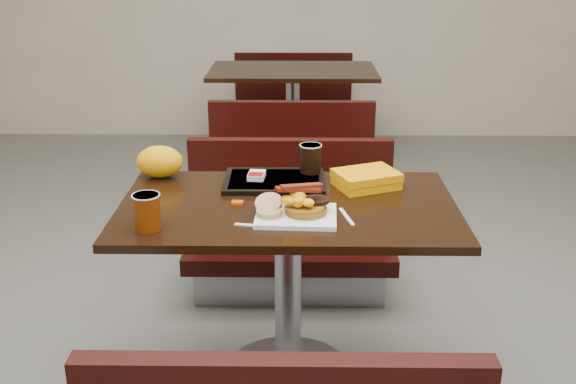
{
  "coord_description": "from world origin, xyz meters",
  "views": [
    {
      "loc": [
        0.03,
        -2.2,
        1.64
      ],
      "look_at": [
        0.0,
        -0.06,
        0.82
      ],
      "focal_mm": 41.61,
      "sensor_mm": 36.0,
      "label": 1
    }
  ],
  "objects_px": {
    "platter": "(296,216)",
    "hashbrown_sleeve_left": "(257,175)",
    "fork": "(250,225)",
    "table_far": "(293,120)",
    "bench_far_s": "(292,150)",
    "bench_near_n": "(290,225)",
    "bench_far_n": "(293,100)",
    "tray": "(274,181)",
    "clamshell": "(366,179)",
    "coffee_cup_near": "(147,212)",
    "coffee_cup_far": "(311,159)",
    "paper_bag": "(160,162)",
    "pancake_stack": "(306,208)",
    "knife": "(347,216)",
    "table_near": "(288,296)"
  },
  "relations": [
    {
      "from": "bench_near_n",
      "to": "platter",
      "type": "xyz_separation_m",
      "value": [
        0.03,
        -0.83,
        0.4
      ]
    },
    {
      "from": "clamshell",
      "to": "paper_bag",
      "type": "height_order",
      "value": "paper_bag"
    },
    {
      "from": "table_far",
      "to": "coffee_cup_far",
      "type": "distance_m",
      "value": 2.35
    },
    {
      "from": "bench_far_s",
      "to": "bench_far_n",
      "type": "distance_m",
      "value": 1.4
    },
    {
      "from": "table_near",
      "to": "pancake_stack",
      "type": "height_order",
      "value": "pancake_stack"
    },
    {
      "from": "bench_near_n",
      "to": "fork",
      "type": "xyz_separation_m",
      "value": [
        -0.12,
        -0.89,
        0.39
      ]
    },
    {
      "from": "table_far",
      "to": "coffee_cup_near",
      "type": "relative_size",
      "value": 10.05
    },
    {
      "from": "bench_far_n",
      "to": "platter",
      "type": "relative_size",
      "value": 3.69
    },
    {
      "from": "coffee_cup_far",
      "to": "coffee_cup_near",
      "type": "bearing_deg",
      "value": -136.11
    },
    {
      "from": "bench_far_n",
      "to": "coffee_cup_far",
      "type": "bearing_deg",
      "value": -88.38
    },
    {
      "from": "coffee_cup_far",
      "to": "clamshell",
      "type": "bearing_deg",
      "value": -28.47
    },
    {
      "from": "bench_far_s",
      "to": "platter",
      "type": "height_order",
      "value": "platter"
    },
    {
      "from": "knife",
      "to": "table_near",
      "type": "bearing_deg",
      "value": -132.85
    },
    {
      "from": "platter",
      "to": "coffee_cup_far",
      "type": "xyz_separation_m",
      "value": [
        0.06,
        0.42,
        0.07
      ]
    },
    {
      "from": "clamshell",
      "to": "paper_bag",
      "type": "distance_m",
      "value": 0.81
    },
    {
      "from": "knife",
      "to": "hashbrown_sleeve_left",
      "type": "distance_m",
      "value": 0.47
    },
    {
      "from": "bench_far_n",
      "to": "hashbrown_sleeve_left",
      "type": "relative_size",
      "value": 11.89
    },
    {
      "from": "tray",
      "to": "coffee_cup_far",
      "type": "bearing_deg",
      "value": 29.37
    },
    {
      "from": "bench_near_n",
      "to": "hashbrown_sleeve_left",
      "type": "relative_size",
      "value": 11.89
    },
    {
      "from": "bench_far_n",
      "to": "paper_bag",
      "type": "height_order",
      "value": "paper_bag"
    },
    {
      "from": "tray",
      "to": "clamshell",
      "type": "distance_m",
      "value": 0.35
    },
    {
      "from": "fork",
      "to": "table_far",
      "type": "bearing_deg",
      "value": 96.31
    },
    {
      "from": "knife",
      "to": "fork",
      "type": "bearing_deg",
      "value": -89.12
    },
    {
      "from": "coffee_cup_far",
      "to": "bench_near_n",
      "type": "bearing_deg",
      "value": 101.84
    },
    {
      "from": "fork",
      "to": "tray",
      "type": "bearing_deg",
      "value": 89.47
    },
    {
      "from": "hashbrown_sleeve_left",
      "to": "fork",
      "type": "bearing_deg",
      "value": -84.68
    },
    {
      "from": "tray",
      "to": "clamshell",
      "type": "bearing_deg",
      "value": -5.81
    },
    {
      "from": "bench_near_n",
      "to": "bench_far_s",
      "type": "bearing_deg",
      "value": 90.0
    },
    {
      "from": "table_far",
      "to": "fork",
      "type": "bearing_deg",
      "value": -92.51
    },
    {
      "from": "platter",
      "to": "tray",
      "type": "height_order",
      "value": "tray"
    },
    {
      "from": "bench_far_s",
      "to": "hashbrown_sleeve_left",
      "type": "height_order",
      "value": "hashbrown_sleeve_left"
    },
    {
      "from": "platter",
      "to": "fork",
      "type": "bearing_deg",
      "value": -153.6
    },
    {
      "from": "platter",
      "to": "hashbrown_sleeve_left",
      "type": "height_order",
      "value": "hashbrown_sleeve_left"
    },
    {
      "from": "clamshell",
      "to": "bench_far_n",
      "type": "bearing_deg",
      "value": 72.88
    },
    {
      "from": "knife",
      "to": "hashbrown_sleeve_left",
      "type": "xyz_separation_m",
      "value": [
        -0.32,
        0.33,
        0.03
      ]
    },
    {
      "from": "coffee_cup_near",
      "to": "coffee_cup_far",
      "type": "xyz_separation_m",
      "value": [
        0.54,
        0.52,
        0.01
      ]
    },
    {
      "from": "pancake_stack",
      "to": "knife",
      "type": "bearing_deg",
      "value": 0.45
    },
    {
      "from": "knife",
      "to": "tray",
      "type": "height_order",
      "value": "tray"
    },
    {
      "from": "tray",
      "to": "pancake_stack",
      "type": "bearing_deg",
      "value": -70.66
    },
    {
      "from": "coffee_cup_near",
      "to": "knife",
      "type": "height_order",
      "value": "coffee_cup_near"
    },
    {
      "from": "table_near",
      "to": "bench_far_s",
      "type": "height_order",
      "value": "table_near"
    },
    {
      "from": "bench_near_n",
      "to": "bench_far_s",
      "type": "relative_size",
      "value": 1.0
    },
    {
      "from": "tray",
      "to": "knife",
      "type": "bearing_deg",
      "value": -52.48
    },
    {
      "from": "bench_far_s",
      "to": "pancake_stack",
      "type": "distance_m",
      "value": 2.06
    },
    {
      "from": "clamshell",
      "to": "platter",
      "type": "bearing_deg",
      "value": -153.32
    },
    {
      "from": "bench_far_s",
      "to": "paper_bag",
      "type": "relative_size",
      "value": 5.49
    },
    {
      "from": "table_far",
      "to": "tray",
      "type": "bearing_deg",
      "value": -91.33
    },
    {
      "from": "platter",
      "to": "paper_bag",
      "type": "distance_m",
      "value": 0.68
    },
    {
      "from": "hashbrown_sleeve_left",
      "to": "clamshell",
      "type": "relative_size",
      "value": 0.37
    },
    {
      "from": "bench_far_n",
      "to": "bench_far_s",
      "type": "bearing_deg",
      "value": -90.0
    }
  ]
}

